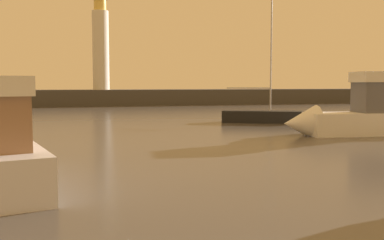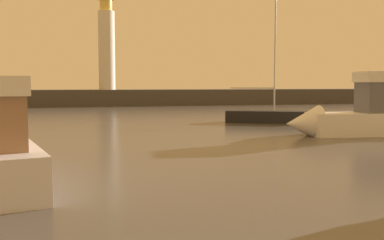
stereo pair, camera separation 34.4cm
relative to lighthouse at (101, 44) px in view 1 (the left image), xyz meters
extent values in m
plane|color=#4C4742|center=(0.04, -31.22, -8.55)|extent=(220.00, 220.00, 0.00)
cube|color=#423F3D|center=(0.04, 0.00, -7.43)|extent=(93.94, 5.28, 2.23)
cylinder|color=silver|center=(0.00, 0.00, -0.85)|extent=(2.28, 2.28, 10.93)
cylinder|color=#F2CC59|center=(0.00, 0.00, 5.38)|extent=(1.71, 1.71, 1.53)
cube|color=white|center=(13.03, -40.59, -7.88)|extent=(7.40, 2.98, 1.34)
cone|color=white|center=(8.89, -40.15, -7.81)|extent=(2.23, 2.34, 2.15)
cube|color=#595960|center=(13.76, -40.66, -6.30)|extent=(2.69, 2.05, 1.81)
cube|color=silver|center=(13.76, -40.66, -5.08)|extent=(2.96, 2.26, 0.63)
cube|color=black|center=(10.39, -31.46, -8.08)|extent=(6.29, 4.10, 0.95)
cylinder|color=#B7B7BC|center=(10.95, -31.73, -2.63)|extent=(0.12, 0.12, 9.95)
cylinder|color=#B7B7BC|center=(9.41, -30.99, -5.81)|extent=(3.13, 1.57, 0.09)
camera|label=1|loc=(-4.05, -63.45, -5.49)|focal=41.34mm
camera|label=2|loc=(-3.72, -63.53, -5.49)|focal=41.34mm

